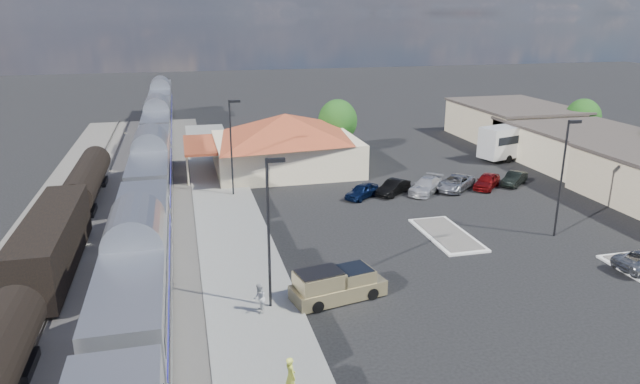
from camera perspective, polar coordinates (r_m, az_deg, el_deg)
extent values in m
plane|color=black|center=(41.84, 8.82, -5.81)|extent=(280.00, 280.00, 0.00)
cube|color=#4C4944|center=(46.66, -20.00, -4.13)|extent=(16.00, 100.00, 0.12)
cube|color=gray|center=(44.56, -8.68, -4.21)|extent=(5.50, 92.00, 0.18)
cube|color=silver|center=(31.92, -17.58, -8.11)|extent=(3.00, 20.00, 5.00)
cube|color=black|center=(33.16, -17.14, -12.41)|extent=(2.20, 16.00, 0.60)
cube|color=silver|center=(51.70, -16.38, 1.78)|extent=(3.00, 20.00, 5.00)
cube|color=black|center=(52.47, -16.12, -1.11)|extent=(2.20, 16.00, 0.60)
cube|color=silver|center=(72.17, -15.85, 6.14)|extent=(3.00, 20.00, 5.00)
cube|color=black|center=(72.73, -15.67, 4.02)|extent=(2.20, 16.00, 0.60)
cube|color=silver|center=(92.88, -15.55, 8.56)|extent=(3.00, 20.00, 5.00)
cube|color=black|center=(93.31, -15.41, 6.90)|extent=(2.20, 16.00, 0.60)
cube|color=black|center=(41.03, -25.23, -4.52)|extent=(2.80, 14.00, 3.60)
cube|color=black|center=(41.73, -24.90, -6.94)|extent=(2.20, 12.00, 0.60)
cylinder|color=black|center=(56.06, -22.30, 1.36)|extent=(2.80, 14.00, 2.80)
cube|color=black|center=(56.55, -22.09, -0.39)|extent=(2.20, 12.00, 0.60)
cube|color=beige|center=(62.05, -3.45, 3.82)|extent=(15.00, 12.00, 3.60)
pyramid|color=#983621|center=(61.40, -3.50, 6.64)|extent=(15.30, 12.24, 2.60)
cube|color=#983621|center=(60.79, -11.97, 4.64)|extent=(3.20, 9.60, 0.25)
cube|color=#C6B28C|center=(70.18, 24.71, 4.01)|extent=(12.00, 18.00, 4.00)
cube|color=#3F3833|center=(69.78, 24.93, 5.73)|extent=(12.40, 18.40, 0.30)
cube|color=#C6B28C|center=(81.29, 18.71, 6.52)|extent=(12.00, 16.00, 4.50)
cube|color=#3F3833|center=(80.91, 18.88, 8.18)|extent=(12.40, 16.40, 0.30)
cube|color=silver|center=(45.08, 12.58, -4.20)|extent=(3.30, 7.50, 0.15)
cube|color=#4C4944|center=(45.05, 12.58, -4.10)|extent=(2.70, 6.90, 0.10)
cylinder|color=black|center=(31.94, -5.15, -4.45)|extent=(0.16, 0.16, 9.00)
cube|color=black|center=(30.67, -4.45, 3.19)|extent=(1.00, 0.25, 0.22)
cylinder|color=black|center=(52.87, -8.86, 4.25)|extent=(0.16, 0.16, 9.00)
cube|color=black|center=(52.11, -8.53, 8.95)|extent=(1.00, 0.25, 0.22)
cylinder|color=black|center=(46.20, 22.98, 1.13)|extent=(0.16, 0.16, 9.00)
cube|color=black|center=(45.58, 24.13, 6.42)|extent=(1.00, 0.25, 0.22)
cylinder|color=#382314|center=(80.13, 24.56, 5.00)|extent=(0.30, 0.30, 2.55)
ellipsoid|color=#183E11|center=(79.69, 24.78, 6.75)|extent=(4.41, 4.41, 4.87)
cylinder|color=#382314|center=(69.49, 1.75, 4.96)|extent=(0.30, 0.30, 2.73)
ellipsoid|color=#183E11|center=(68.97, 1.77, 7.12)|extent=(4.71, 4.71, 5.21)
cube|color=tan|center=(34.55, 1.83, -9.80)|extent=(5.95, 3.16, 0.93)
cube|color=tan|center=(34.23, 1.84, -8.72)|extent=(2.50, 2.35, 0.98)
cube|color=tan|center=(34.18, 1.85, -8.57)|extent=(3.05, 2.46, 1.13)
cylinder|color=black|center=(34.71, 5.24, -10.09)|extent=(0.78, 0.43, 0.74)
cylinder|color=black|center=(36.14, 3.73, -8.88)|extent=(0.78, 0.43, 0.74)
cylinder|color=black|center=(33.20, -0.26, -11.38)|extent=(0.78, 0.43, 0.74)
cylinder|color=black|center=(34.68, -1.58, -10.04)|extent=(0.78, 0.43, 0.74)
cube|color=silver|center=(71.87, 19.71, 5.06)|extent=(12.67, 6.15, 3.52)
cube|color=black|center=(71.79, 19.75, 5.39)|extent=(11.73, 5.90, 0.93)
cylinder|color=black|center=(74.86, 22.44, 3.84)|extent=(0.98, 0.57, 0.93)
cylinder|color=black|center=(76.29, 21.01, 4.24)|extent=(0.98, 0.57, 0.93)
cylinder|color=black|center=(68.70, 18.31, 3.16)|extent=(0.98, 0.57, 0.93)
cylinder|color=black|center=(70.26, 16.85, 3.60)|extent=(0.98, 0.57, 0.93)
imported|color=#DBE246|center=(26.44, -2.96, -17.88)|extent=(0.61, 0.77, 1.83)
imported|color=silver|center=(32.75, -6.09, -10.54)|extent=(0.78, 0.94, 1.76)
imported|color=#0C193C|center=(52.85, 4.21, 0.11)|extent=(4.08, 3.70, 1.35)
imported|color=black|center=(54.16, 7.34, 0.46)|extent=(4.18, 3.77, 1.38)
imported|color=silver|center=(55.09, 10.56, 0.63)|extent=(4.95, 4.94, 1.44)
imported|color=gray|center=(56.72, 13.39, 0.92)|extent=(5.42, 5.12, 1.42)
imported|color=maroon|center=(57.97, 16.35, 1.06)|extent=(4.26, 4.21, 1.46)
imported|color=black|center=(59.87, 18.86, 1.27)|extent=(4.01, 3.64, 1.33)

